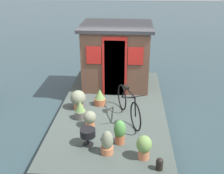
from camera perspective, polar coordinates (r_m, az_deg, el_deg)
name	(u,v)px	position (r m, az deg, el deg)	size (l,w,h in m)	color
ground_plane	(113,118)	(7.97, 0.11, -6.45)	(60.00, 60.00, 0.00)	#2D4247
houseboat_deck	(113,113)	(7.88, 0.11, -5.30)	(5.65, 2.88, 0.36)	#424C47
houseboat_cabin	(116,55)	(9.00, 0.91, 6.62)	(2.00, 2.23, 1.98)	brown
bicycle	(128,105)	(7.07, 3.37, -3.68)	(1.72, 0.71, 0.85)	black
potted_plant_mint	(80,110)	(7.19, -6.55, -4.75)	(0.29, 0.29, 0.49)	slate
potted_plant_fern	(90,118)	(6.83, -4.58, -6.46)	(0.32, 0.32, 0.40)	#C6754C
potted_plant_ivy	(100,97)	(7.85, -2.52, -2.13)	(0.32, 0.32, 0.48)	#B2603D
potted_plant_thyme	(107,143)	(5.88, -1.01, -11.46)	(0.26, 0.26, 0.54)	#C6754C
potted_plant_basil	(78,99)	(7.67, -6.99, -2.43)	(0.42, 0.42, 0.53)	#C6754C
potted_plant_rosemary	(120,132)	(6.16, 1.62, -9.12)	(0.27, 0.27, 0.57)	#B2603D
potted_plant_lavender	(144,146)	(5.76, 6.59, -12.04)	(0.32, 0.32, 0.53)	#C6754C
charcoal_grill	(88,134)	(6.13, -5.00, -9.51)	(0.34, 0.34, 0.39)	black
mooring_bollard	(160,164)	(5.61, 9.74, -15.24)	(0.14, 0.14, 0.26)	black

